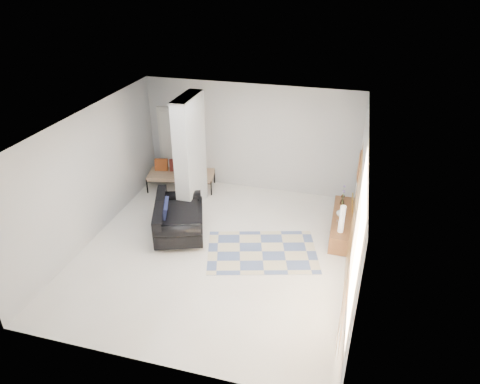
# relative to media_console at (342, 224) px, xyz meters

# --- Properties ---
(floor) EXTENTS (6.00, 6.00, 0.00)m
(floor) POSITION_rel_media_console_xyz_m (-2.52, -1.42, -0.20)
(floor) COLOR silver
(floor) RESTS_ON ground
(ceiling) EXTENTS (6.00, 6.00, 0.00)m
(ceiling) POSITION_rel_media_console_xyz_m (-2.52, -1.42, 2.60)
(ceiling) COLOR white
(ceiling) RESTS_ON wall_back
(wall_back) EXTENTS (6.00, 0.00, 6.00)m
(wall_back) POSITION_rel_media_console_xyz_m (-2.52, 1.58, 1.20)
(wall_back) COLOR #B2B4B6
(wall_back) RESTS_ON ground
(wall_front) EXTENTS (6.00, 0.00, 6.00)m
(wall_front) POSITION_rel_media_console_xyz_m (-2.52, -4.42, 1.20)
(wall_front) COLOR #B2B4B6
(wall_front) RESTS_ON ground
(wall_left) EXTENTS (0.00, 6.00, 6.00)m
(wall_left) POSITION_rel_media_console_xyz_m (-5.27, -1.42, 1.20)
(wall_left) COLOR #B2B4B6
(wall_left) RESTS_ON ground
(wall_right) EXTENTS (0.00, 6.00, 6.00)m
(wall_right) POSITION_rel_media_console_xyz_m (0.23, -1.42, 1.20)
(wall_right) COLOR #B2B4B6
(wall_right) RESTS_ON ground
(partition_column) EXTENTS (0.35, 1.20, 2.80)m
(partition_column) POSITION_rel_media_console_xyz_m (-3.62, 0.18, 1.20)
(partition_column) COLOR #AAAFB1
(partition_column) RESTS_ON floor
(hallway_door) EXTENTS (0.85, 0.06, 2.04)m
(hallway_door) POSITION_rel_media_console_xyz_m (-4.62, 1.54, 0.82)
(hallway_door) COLOR beige
(hallway_door) RESTS_ON floor
(curtain) EXTENTS (0.00, 2.55, 2.55)m
(curtain) POSITION_rel_media_console_xyz_m (0.15, -2.57, 1.25)
(curtain) COLOR gold
(curtain) RESTS_ON wall_right
(wall_art) EXTENTS (0.04, 0.45, 0.55)m
(wall_art) POSITION_rel_media_console_xyz_m (0.20, -0.00, 1.45)
(wall_art) COLOR #3F1D11
(wall_art) RESTS_ON wall_right
(media_console) EXTENTS (0.45, 1.88, 0.80)m
(media_console) POSITION_rel_media_console_xyz_m (0.00, 0.00, 0.00)
(media_console) COLOR brown
(media_console) RESTS_ON floor
(loveseat) EXTENTS (1.54, 1.97, 0.76)m
(loveseat) POSITION_rel_media_console_xyz_m (-3.58, -0.95, 0.14)
(loveseat) COLOR silver
(loveseat) RESTS_ON floor
(daybed) EXTENTS (1.83, 1.04, 0.77)m
(daybed) POSITION_rel_media_console_xyz_m (-4.30, 1.05, 0.21)
(daybed) COLOR black
(daybed) RESTS_ON floor
(area_rug) EXTENTS (2.60, 2.07, 0.01)m
(area_rug) POSITION_rel_media_console_xyz_m (-1.56, -1.22, -0.20)
(area_rug) COLOR beige
(area_rug) RESTS_ON floor
(cylinder_lamp) EXTENTS (0.11, 0.11, 0.61)m
(cylinder_lamp) POSITION_rel_media_console_xyz_m (-0.02, -0.63, 0.50)
(cylinder_lamp) COLOR white
(cylinder_lamp) RESTS_ON media_console
(bronze_figurine) EXTENTS (0.13, 0.13, 0.23)m
(bronze_figurine) POSITION_rel_media_console_xyz_m (-0.05, 0.57, 0.31)
(bronze_figurine) COLOR black
(bronze_figurine) RESTS_ON media_console
(vase) EXTENTS (0.20, 0.20, 0.21)m
(vase) POSITION_rel_media_console_xyz_m (-0.05, -0.01, 0.30)
(vase) COLOR silver
(vase) RESTS_ON media_console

